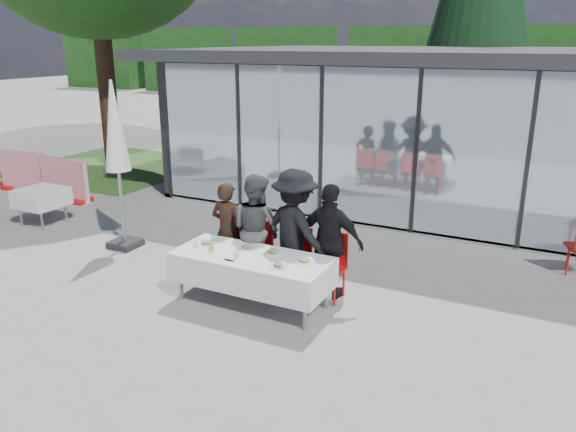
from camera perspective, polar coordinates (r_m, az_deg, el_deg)
The scene contains 23 objects.
ground at distance 8.13m, azimuth -2.36°, elevation -9.16°, with size 90.00×90.00×0.00m, color gray.
pavilion at distance 14.65m, azimuth 20.96°, elevation 10.50°, with size 14.80×8.80×3.44m.
treeline at distance 34.80m, azimuth 18.24°, elevation 14.28°, with size 62.50×2.00×4.40m.
dining_table at distance 7.99m, azimuth -3.70°, elevation -5.42°, with size 2.26×0.96×0.75m.
diner_a at distance 8.91m, azimuth -6.16°, elevation -1.39°, with size 0.56×0.56×1.55m, color black.
diner_chair_a at distance 9.01m, azimuth -6.03°, elevation -2.78°, with size 0.44×0.44×0.97m.
diner_b at distance 8.62m, azimuth -3.25°, elevation -1.34°, with size 0.84×0.84×1.73m, color #505050.
diner_chair_b at distance 8.75m, azimuth -3.14°, elevation -3.33°, with size 0.44×0.44×0.97m.
diner_c at distance 8.30m, azimuth 0.72°, elevation -1.55°, with size 1.21×1.21×1.87m, color black.
diner_chair_c at distance 8.45m, azimuth 0.78°, elevation -4.06°, with size 0.44×0.44×0.97m.
diner_d at distance 8.10m, azimuth 4.33°, elevation -2.65°, with size 1.01×1.01×1.72m, color black.
diner_chair_d at distance 8.24m, azimuth 4.34°, elevation -4.70°, with size 0.44×0.44×0.97m.
plate_a at distance 8.38m, azimuth -8.29°, elevation -2.70°, with size 0.25×0.25×0.07m.
plate_b at distance 8.16m, azimuth -4.14°, elevation -3.13°, with size 0.25×0.25×0.07m.
plate_c at distance 7.95m, azimuth -1.53°, elevation -3.64°, with size 0.25×0.25×0.07m.
plate_d at distance 7.64m, azimuth 1.66°, elevation -4.55°, with size 0.25×0.25×0.07m.
plate_extra at distance 7.49m, azimuth -0.91°, elevation -5.01°, with size 0.25×0.25×0.07m.
juice_bottle at distance 8.09m, azimuth -7.74°, elevation -3.09°, with size 0.06×0.06×0.14m, color #8EB24A.
drinking_glasses at distance 7.84m, azimuth -5.19°, elevation -3.86°, with size 1.57×0.20×0.10m.
folded_eyeglasses at distance 7.74m, azimuth -6.00°, elevation -4.49°, with size 0.14×0.03×0.01m, color black.
spare_table_left at distance 12.53m, azimuth -23.77°, elevation 1.71°, with size 0.86×0.86×0.74m.
market_umbrella at distance 10.27m, azimuth -17.10°, elevation 7.55°, with size 0.50×0.50×3.00m.
grass_patch at distance 17.63m, azimuth -17.20°, elevation 4.82°, with size 5.00×5.00×0.02m, color #385926.
Camera 1 is at (3.58, -6.32, 3.64)m, focal length 35.00 mm.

